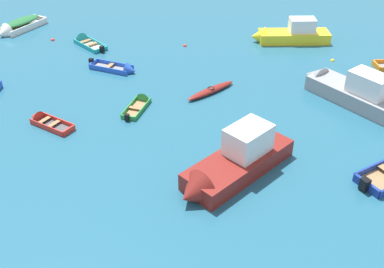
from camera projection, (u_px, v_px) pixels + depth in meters
name	position (u px, v px, depth m)	size (l,w,h in m)	color
rowboat_green_near_right	(141.00, 102.00, 27.91)	(1.64, 2.97, 0.85)	#99754C
rowboat_blue_far_back	(121.00, 69.00, 31.63)	(3.59, 2.14, 0.96)	gray
rowboat_red_outer_right	(43.00, 120.00, 26.18)	(3.01, 2.28, 0.86)	#4C4C51
motor_launch_maroon_far_left	(233.00, 164.00, 21.87)	(6.12, 6.20, 2.69)	maroon
rowboat_turquoise_back_row_center	(84.00, 41.00, 35.80)	(3.15, 3.19, 1.05)	beige
rowboat_white_center	(16.00, 27.00, 37.68)	(3.48, 4.62, 1.40)	gray
motor_launch_yellow_near_camera	(289.00, 34.00, 35.76)	(6.09, 1.95, 2.14)	yellow
motor_launch_grey_far_right	(351.00, 90.00, 27.98)	(5.85, 6.52, 2.52)	gray
kayak_maroon_midfield_right	(211.00, 90.00, 29.09)	(3.23, 2.95, 0.36)	maroon
mooring_buoy_near_foreground	(53.00, 40.00, 36.31)	(0.31, 0.31, 0.31)	red
mooring_buoy_trailing	(185.00, 46.00, 35.35)	(0.30, 0.30, 0.30)	red
mooring_buoy_far_field	(332.00, 61.00, 33.13)	(0.31, 0.31, 0.31)	yellow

